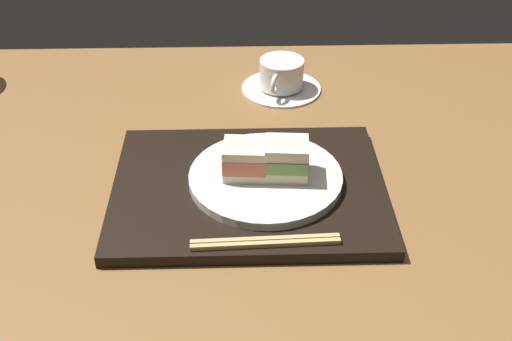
{
  "coord_description": "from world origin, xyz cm",
  "views": [
    {
      "loc": [
        2.43,
        -77.3,
        58.34
      ],
      "look_at": [
        4.55,
        -2.66,
        5.0
      ],
      "focal_mm": 45.19,
      "sensor_mm": 36.0,
      "label": 1
    }
  ],
  "objects_px": {
    "coffee_cup": "(281,77)",
    "chopsticks_pair": "(265,242)",
    "sandwich_plate": "(266,178)",
    "sandwich_near": "(245,159)",
    "sandwich_far": "(287,159)"
  },
  "relations": [
    {
      "from": "chopsticks_pair",
      "to": "coffee_cup",
      "type": "distance_m",
      "value": 0.46
    },
    {
      "from": "chopsticks_pair",
      "to": "coffee_cup",
      "type": "height_order",
      "value": "coffee_cup"
    },
    {
      "from": "sandwich_plate",
      "to": "sandwich_far",
      "type": "xyz_separation_m",
      "value": [
        0.03,
        -0.0,
        0.03
      ]
    },
    {
      "from": "sandwich_plate",
      "to": "chopsticks_pair",
      "type": "distance_m",
      "value": 0.14
    },
    {
      "from": "sandwich_far",
      "to": "coffee_cup",
      "type": "xyz_separation_m",
      "value": [
        0.01,
        0.32,
        -0.03
      ]
    },
    {
      "from": "sandwich_plate",
      "to": "sandwich_near",
      "type": "height_order",
      "value": "sandwich_near"
    },
    {
      "from": "sandwich_plate",
      "to": "coffee_cup",
      "type": "relative_size",
      "value": 1.51
    },
    {
      "from": "chopsticks_pair",
      "to": "sandwich_near",
      "type": "bearing_deg",
      "value": 99.86
    },
    {
      "from": "chopsticks_pair",
      "to": "coffee_cup",
      "type": "bearing_deg",
      "value": 83.93
    },
    {
      "from": "sandwich_near",
      "to": "sandwich_far",
      "type": "relative_size",
      "value": 0.99
    },
    {
      "from": "sandwich_plate",
      "to": "coffee_cup",
      "type": "bearing_deg",
      "value": 82.34
    },
    {
      "from": "sandwich_near",
      "to": "sandwich_far",
      "type": "xyz_separation_m",
      "value": [
        0.06,
        -0.0,
        0.0
      ]
    },
    {
      "from": "sandwich_far",
      "to": "chopsticks_pair",
      "type": "xyz_separation_m",
      "value": [
        -0.04,
        -0.14,
        -0.04
      ]
    },
    {
      "from": "coffee_cup",
      "to": "chopsticks_pair",
      "type": "bearing_deg",
      "value": -96.07
    },
    {
      "from": "sandwich_plate",
      "to": "sandwich_far",
      "type": "height_order",
      "value": "sandwich_far"
    }
  ]
}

